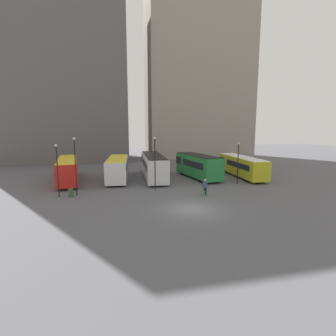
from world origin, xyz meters
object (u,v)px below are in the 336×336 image
traveler (205,185)px  lamp_post_1 (57,166)px  lamp_post_0 (238,159)px  trash_bin (71,193)px  bus_0 (68,169)px  suitcase (204,193)px  bus_4 (241,166)px  bus_1 (118,168)px  bus_2 (153,165)px  bus_3 (198,165)px  lamp_post_2 (75,162)px  lamp_post_3 (155,159)px

traveler → lamp_post_1: bearing=84.2°
traveler → lamp_post_0: bearing=-49.6°
lamp_post_1 → trash_bin: bearing=-14.4°
bus_0 → suitcase: size_ratio=14.77×
traveler → suitcase: (-0.28, -0.43, -0.74)m
bus_4 → traveler: bearing=138.4°
suitcase → bus_1: bearing=42.2°
bus_2 → bus_3: 6.28m
lamp_post_0 → lamp_post_1: size_ratio=0.97×
bus_0 → bus_1: bearing=-101.0°
bus_1 → lamp_post_1: lamp_post_1 is taller
trash_bin → lamp_post_0: bearing=5.9°
bus_2 → suitcase: (3.34, -11.06, -1.53)m
lamp_post_2 → lamp_post_0: bearing=4.3°
bus_4 → bus_0: bearing=89.4°
bus_3 → bus_4: (6.59, -0.43, -0.18)m
bus_1 → bus_3: (11.15, -0.83, 0.12)m
lamp_post_2 → lamp_post_1: bearing=-170.6°
traveler → lamp_post_0: 7.80m
bus_0 → lamp_post_1: lamp_post_1 is taller
bus_2 → traveler: 11.26m
bus_0 → suitcase: (14.78, -11.26, -1.37)m
bus_1 → lamp_post_3: size_ratio=1.63×
bus_4 → bus_3: bearing=90.0°
suitcase → lamp_post_1: 15.23m
traveler → trash_bin: traveler is taller
bus_2 → lamp_post_0: bearing=-118.5°
bus_3 → trash_bin: 17.76m
bus_3 → suitcase: bearing=156.0°
lamp_post_0 → bus_0: bearing=163.1°
lamp_post_2 → lamp_post_3: lamp_post_2 is taller
bus_1 → lamp_post_2: 8.83m
bus_1 → suitcase: size_ratio=12.51×
bus_2 → lamp_post_0: size_ratio=2.38×
bus_2 → suitcase: 11.65m
bus_2 → suitcase: bearing=-159.1°
lamp_post_3 → bus_0: bearing=144.9°
bus_1 → lamp_post_3: lamp_post_3 is taller
bus_4 → bus_1: bearing=89.7°
trash_bin → bus_1: bearing=57.2°
lamp_post_0 → trash_bin: (-19.77, -2.05, -2.70)m
bus_4 → lamp_post_2: bearing=108.9°
bus_1 → suitcase: bearing=-136.2°
lamp_post_1 → bus_4: bearing=14.8°
lamp_post_0 → lamp_post_2: 19.31m
bus_0 → traveler: bearing=-131.7°
bus_0 → trash_bin: size_ratio=13.66×
lamp_post_1 → bus_0: bearing=91.1°
lamp_post_2 → trash_bin: bearing=-131.2°
suitcase → trash_bin: size_ratio=0.93×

